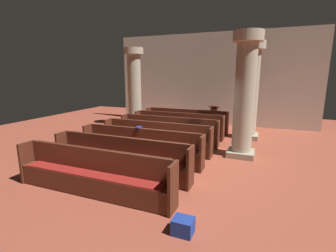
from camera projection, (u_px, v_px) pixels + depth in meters
ground_plane at (165, 161)px, 7.17m from camera, size 19.20×19.20×0.00m
back_wall at (211, 79)px, 12.21m from camera, size 10.00×0.16×4.50m
pew_row_0 at (186, 120)px, 10.95m from camera, size 3.75×0.47×0.95m
pew_row_1 at (178, 124)px, 9.97m from camera, size 3.75×0.46×0.95m
pew_row_2 at (168, 130)px, 9.00m from camera, size 3.75×0.46×0.95m
pew_row_3 at (156, 136)px, 8.03m from camera, size 3.75×0.46×0.95m
pew_row_4 at (141, 145)px, 7.05m from camera, size 3.75×0.46×0.95m
pew_row_5 at (120, 156)px, 6.08m from camera, size 3.75×0.47×0.95m
pew_row_6 at (92, 172)px, 5.11m from camera, size 3.75×0.46×0.95m
pillar_aisle_side at (250, 90)px, 9.36m from camera, size 0.91×0.91×3.71m
pillar_far_side at (134, 87)px, 11.65m from camera, size 0.91×0.91×3.71m
pillar_aisle_rear at (245, 94)px, 7.22m from camera, size 0.86×0.86×3.71m
lectern at (214, 119)px, 11.48m from camera, size 0.48×0.45×1.08m
hymn_book at (139, 127)px, 7.18m from camera, size 0.13×0.22×0.03m
kneeler_box_blue at (183, 226)px, 3.88m from camera, size 0.33×0.28×0.26m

